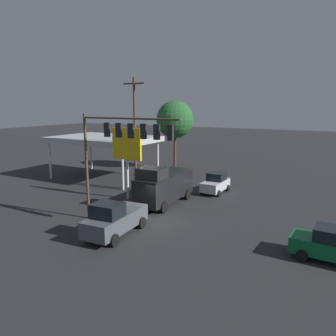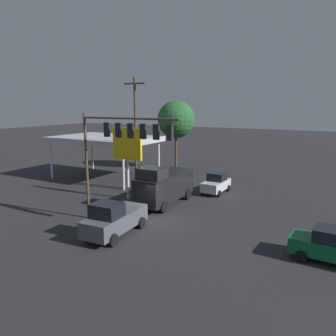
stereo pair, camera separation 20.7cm
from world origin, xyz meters
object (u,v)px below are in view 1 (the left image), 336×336
Objects in this scene: delivery_truck at (164,185)px; pickup_parked at (114,219)px; street_tree at (175,120)px; hatchback_crossing at (216,183)px; utility_pole at (135,132)px; sedan_waiting at (333,245)px; price_sign at (127,147)px; traffic_signal_assembly at (122,139)px.

pickup_parked is (-0.54, 7.58, -0.58)m from delivery_truck.
street_tree is at bearing -165.35° from pickup_parked.
street_tree reaches higher than pickup_parked.
hatchback_crossing is 6.52m from delivery_truck.
street_tree reaches higher than hatchback_crossing.
hatchback_crossing is at bearing 136.08° from street_tree.
pickup_parked is (-5.50, 10.55, -4.79)m from utility_pole.
utility_pole reaches higher than sedan_waiting.
pickup_parked is at bearing 4.21° from delivery_truck.
hatchback_crossing is 13.68m from pickup_parked.
utility_pole is 2.49× the size of sedan_waiting.
price_sign is at bearing 101.04° from street_tree.
utility_pole is at bearing 98.24° from street_tree.
pickup_parked is at bearing 119.89° from price_sign.
traffic_signal_assembly is 1.17× the size of delivery_truck.
utility_pole reaches higher than hatchback_crossing.
delivery_truck is at bearing -178.74° from price_sign.
sedan_waiting is (-18.45, 7.72, -4.95)m from utility_pole.
delivery_truck is at bearing 114.22° from street_tree.
hatchback_crossing is 0.86× the size of sedan_waiting.
delivery_truck is at bearing 149.10° from utility_pole.
traffic_signal_assembly is 14.44m from sedan_waiting.
street_tree is (20.17, -19.60, 5.70)m from sedan_waiting.
street_tree is at bearing -131.87° from hatchback_crossing.
traffic_signal_assembly is at bearing -9.74° from hatchback_crossing.
pickup_parked is 0.58× the size of street_tree.
sedan_waiting is 28.69m from street_tree.
hatchback_crossing is 14.04m from street_tree.
delivery_truck is at bearing -89.06° from traffic_signal_assembly.
delivery_truck is at bearing -21.26° from hatchback_crossing.
delivery_truck is (0.10, -5.87, -4.55)m from traffic_signal_assembly.
price_sign is at bearing -88.63° from delivery_truck.
street_tree reaches higher than price_sign.
price_sign is 0.72× the size of street_tree.
sedan_waiting is at bearing 157.29° from utility_pole.
utility_pole is 1.65× the size of delivery_truck.
hatchback_crossing is (-6.33, -6.03, -3.90)m from price_sign.
price_sign reaches higher than sedan_waiting.
traffic_signal_assembly is 0.71× the size of utility_pole.
price_sign is 9.42m from pickup_parked.
traffic_signal_assembly is 13.18m from hatchback_crossing.
sedan_waiting is 13.25m from pickup_parked.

